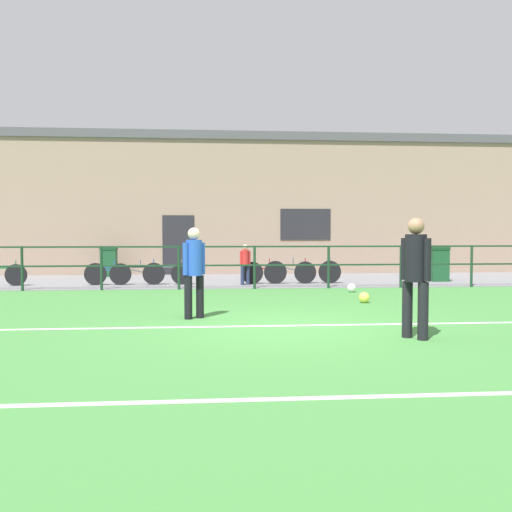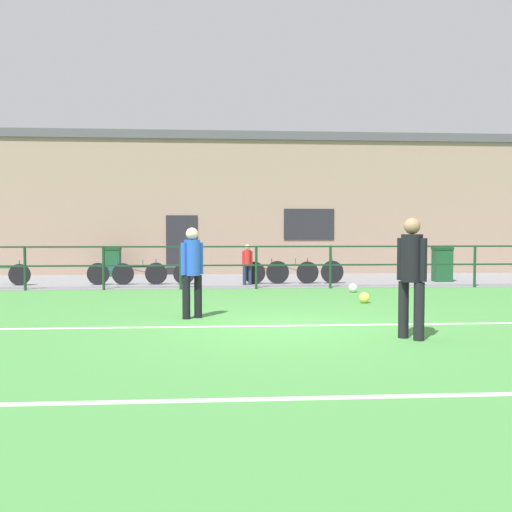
{
  "view_description": "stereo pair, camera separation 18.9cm",
  "coord_description": "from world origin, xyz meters",
  "px_view_note": "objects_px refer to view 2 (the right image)",
  "views": [
    {
      "loc": [
        -1.24,
        -8.84,
        1.52
      ],
      "look_at": [
        -0.2,
        3.17,
        1.0
      ],
      "focal_mm": 39.37,
      "sensor_mm": 36.0,
      "label": 1
    },
    {
      "loc": [
        -1.05,
        -8.85,
        1.52
      ],
      "look_at": [
        -0.2,
        3.17,
        1.0
      ],
      "focal_mm": 39.37,
      "sensor_mm": 36.0,
      "label": 2
    }
  ],
  "objects_px": {
    "player_striker": "(192,267)",
    "trash_bin_0": "(113,262)",
    "bicycle_parked_0": "(305,272)",
    "soccer_ball_match": "(353,288)",
    "bicycle_parked_2": "(281,272)",
    "player_goalkeeper": "(412,271)",
    "bicycle_parked_3": "(153,273)",
    "bicycle_parked_1": "(127,273)",
    "trash_bin_1": "(442,264)",
    "spectator_child": "(247,262)",
    "soccer_ball_spare": "(364,298)"
  },
  "relations": [
    {
      "from": "player_striker",
      "to": "bicycle_parked_3",
      "type": "relative_size",
      "value": 0.68
    },
    {
      "from": "soccer_ball_match",
      "to": "trash_bin_0",
      "type": "height_order",
      "value": "trash_bin_0"
    },
    {
      "from": "bicycle_parked_3",
      "to": "bicycle_parked_0",
      "type": "bearing_deg",
      "value": -0.0
    },
    {
      "from": "bicycle_parked_2",
      "to": "player_goalkeeper",
      "type": "bearing_deg",
      "value": -83.87
    },
    {
      "from": "bicycle_parked_0",
      "to": "bicycle_parked_1",
      "type": "bearing_deg",
      "value": 180.0
    },
    {
      "from": "trash_bin_0",
      "to": "player_goalkeeper",
      "type": "bearing_deg",
      "value": -61.37
    },
    {
      "from": "soccer_ball_spare",
      "to": "trash_bin_0",
      "type": "distance_m",
      "value": 9.98
    },
    {
      "from": "soccer_ball_match",
      "to": "bicycle_parked_3",
      "type": "bearing_deg",
      "value": 156.87
    },
    {
      "from": "player_goalkeeper",
      "to": "soccer_ball_spare",
      "type": "height_order",
      "value": "player_goalkeeper"
    },
    {
      "from": "bicycle_parked_0",
      "to": "bicycle_parked_3",
      "type": "xyz_separation_m",
      "value": [
        -4.34,
        0.0,
        -0.02
      ]
    },
    {
      "from": "bicycle_parked_2",
      "to": "bicycle_parked_1",
      "type": "bearing_deg",
      "value": 180.0
    },
    {
      "from": "bicycle_parked_3",
      "to": "trash_bin_0",
      "type": "relative_size",
      "value": 2.39
    },
    {
      "from": "bicycle_parked_1",
      "to": "trash_bin_1",
      "type": "relative_size",
      "value": 2.16
    },
    {
      "from": "player_striker",
      "to": "bicycle_parked_0",
      "type": "relative_size",
      "value": 0.71
    },
    {
      "from": "soccer_ball_spare",
      "to": "bicycle_parked_1",
      "type": "height_order",
      "value": "bicycle_parked_1"
    },
    {
      "from": "trash_bin_0",
      "to": "bicycle_parked_3",
      "type": "bearing_deg",
      "value": -61.15
    },
    {
      "from": "bicycle_parked_0",
      "to": "bicycle_parked_2",
      "type": "distance_m",
      "value": 0.7
    },
    {
      "from": "soccer_ball_match",
      "to": "spectator_child",
      "type": "xyz_separation_m",
      "value": [
        -2.55,
        1.98,
        0.56
      ]
    },
    {
      "from": "spectator_child",
      "to": "bicycle_parked_1",
      "type": "bearing_deg",
      "value": -18.71
    },
    {
      "from": "bicycle_parked_2",
      "to": "bicycle_parked_3",
      "type": "xyz_separation_m",
      "value": [
        -3.64,
        0.0,
        -0.01
      ]
    },
    {
      "from": "bicycle_parked_1",
      "to": "spectator_child",
      "type": "bearing_deg",
      "value": -4.23
    },
    {
      "from": "bicycle_parked_0",
      "to": "bicycle_parked_3",
      "type": "height_order",
      "value": "bicycle_parked_0"
    },
    {
      "from": "player_goalkeeper",
      "to": "bicycle_parked_2",
      "type": "height_order",
      "value": "player_goalkeeper"
    },
    {
      "from": "soccer_ball_spare",
      "to": "bicycle_parked_3",
      "type": "relative_size",
      "value": 0.1
    },
    {
      "from": "player_striker",
      "to": "soccer_ball_match",
      "type": "xyz_separation_m",
      "value": [
        3.85,
        3.98,
        -0.8
      ]
    },
    {
      "from": "bicycle_parked_2",
      "to": "trash_bin_1",
      "type": "xyz_separation_m",
      "value": [
        4.95,
        0.42,
        0.19
      ]
    },
    {
      "from": "bicycle_parked_2",
      "to": "spectator_child",
      "type": "bearing_deg",
      "value": -165.66
    },
    {
      "from": "player_striker",
      "to": "bicycle_parked_3",
      "type": "xyz_separation_m",
      "value": [
        -1.37,
        6.21,
        -0.56
      ]
    },
    {
      "from": "player_striker",
      "to": "trash_bin_0",
      "type": "height_order",
      "value": "player_striker"
    },
    {
      "from": "trash_bin_0",
      "to": "trash_bin_1",
      "type": "xyz_separation_m",
      "value": [
        10.31,
        -2.68,
        0.03
      ]
    },
    {
      "from": "bicycle_parked_3",
      "to": "soccer_ball_spare",
      "type": "bearing_deg",
      "value": -41.28
    },
    {
      "from": "player_striker",
      "to": "trash_bin_1",
      "type": "relative_size",
      "value": 1.53
    },
    {
      "from": "player_goalkeeper",
      "to": "trash_bin_0",
      "type": "distance_m",
      "value": 13.05
    },
    {
      "from": "trash_bin_1",
      "to": "spectator_child",
      "type": "bearing_deg",
      "value": -173.59
    },
    {
      "from": "player_goalkeeper",
      "to": "bicycle_parked_1",
      "type": "height_order",
      "value": "player_goalkeeper"
    },
    {
      "from": "soccer_ball_match",
      "to": "bicycle_parked_2",
      "type": "height_order",
      "value": "bicycle_parked_2"
    },
    {
      "from": "soccer_ball_spare",
      "to": "trash_bin_1",
      "type": "relative_size",
      "value": 0.22
    },
    {
      "from": "bicycle_parked_1",
      "to": "bicycle_parked_0",
      "type": "bearing_deg",
      "value": -0.0
    },
    {
      "from": "bicycle_parked_1",
      "to": "bicycle_parked_3",
      "type": "height_order",
      "value": "bicycle_parked_1"
    },
    {
      "from": "bicycle_parked_0",
      "to": "bicycle_parked_2",
      "type": "bearing_deg",
      "value": 180.0
    },
    {
      "from": "bicycle_parked_2",
      "to": "bicycle_parked_3",
      "type": "distance_m",
      "value": 3.64
    },
    {
      "from": "player_striker",
      "to": "soccer_ball_spare",
      "type": "xyz_separation_m",
      "value": [
        3.57,
        1.87,
        -0.79
      ]
    },
    {
      "from": "player_striker",
      "to": "trash_bin_0",
      "type": "xyz_separation_m",
      "value": [
        -3.08,
        9.31,
        -0.39
      ]
    },
    {
      "from": "player_striker",
      "to": "trash_bin_0",
      "type": "distance_m",
      "value": 9.81
    },
    {
      "from": "bicycle_parked_3",
      "to": "trash_bin_1",
      "type": "height_order",
      "value": "trash_bin_1"
    },
    {
      "from": "bicycle_parked_1",
      "to": "bicycle_parked_2",
      "type": "bearing_deg",
      "value": 0.0
    },
    {
      "from": "player_striker",
      "to": "bicycle_parked_0",
      "type": "height_order",
      "value": "player_striker"
    },
    {
      "from": "spectator_child",
      "to": "trash_bin_0",
      "type": "distance_m",
      "value": 5.51
    },
    {
      "from": "bicycle_parked_0",
      "to": "bicycle_parked_2",
      "type": "height_order",
      "value": "bicycle_parked_0"
    },
    {
      "from": "bicycle_parked_1",
      "to": "trash_bin_0",
      "type": "bearing_deg",
      "value": 107.35
    }
  ]
}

